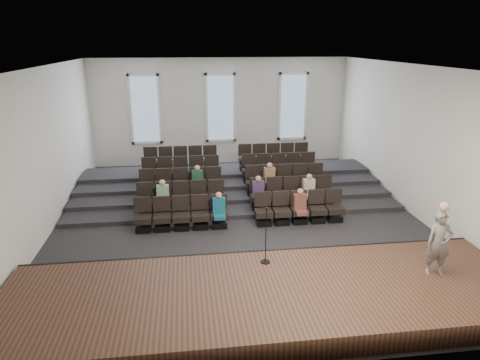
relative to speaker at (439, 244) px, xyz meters
name	(u,v)px	position (x,y,z in m)	size (l,w,h in m)	color
ground	(239,219)	(-4.02, 4.98, -1.28)	(14.00, 14.00, 0.00)	black
ceiling	(239,66)	(-4.02, 4.98, 3.73)	(12.00, 14.00, 0.02)	white
wall_back	(220,112)	(-4.02, 12.00, 1.22)	(12.00, 0.04, 5.00)	silver
wall_front	(293,247)	(-4.02, -2.04, 1.22)	(12.00, 0.04, 5.00)	silver
wall_left	(43,153)	(-10.04, 4.98, 1.22)	(0.04, 14.00, 5.00)	silver
wall_right	(416,141)	(2.00, 4.98, 1.22)	(0.04, 14.00, 5.00)	silver
stage	(268,298)	(-4.02, -0.12, -1.03)	(11.80, 3.60, 0.50)	#4D3021
stage_lip	(255,260)	(-4.02, 1.65, -1.03)	(11.80, 0.06, 0.52)	black
risers	(229,183)	(-4.02, 8.15, -1.09)	(11.80, 4.80, 0.60)	black
seating_rows	(234,185)	(-4.02, 6.52, -0.60)	(6.80, 4.70, 1.67)	black
windows	(220,108)	(-4.02, 11.93, 1.42)	(8.44, 0.10, 3.24)	white
audience	(245,191)	(-3.75, 5.43, -0.45)	(5.45, 2.64, 1.10)	#16586E
speaker	(439,244)	(0.00, 0.00, 0.00)	(0.57, 0.37, 1.56)	#63605E
mic_stand	(266,246)	(-3.87, 1.04, -0.35)	(0.24, 0.24, 1.46)	black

